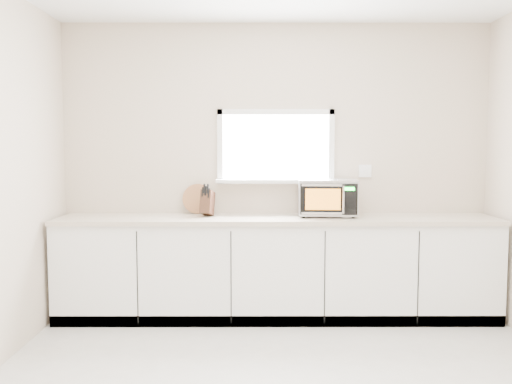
{
  "coord_description": "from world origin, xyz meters",
  "views": [
    {
      "loc": [
        -0.2,
        -3.14,
        1.55
      ],
      "look_at": [
        -0.19,
        1.55,
        1.16
      ],
      "focal_mm": 38.0,
      "sensor_mm": 36.0,
      "label": 1
    }
  ],
  "objects": [
    {
      "name": "cutting_board",
      "position": [
        -0.74,
        1.94,
        1.06
      ],
      "size": [
        0.28,
        0.07,
        0.28
      ],
      "primitive_type": "cylinder",
      "rotation": [
        1.4,
        0.0,
        0.0
      ],
      "color": "#AC6542",
      "rests_on": "countertop"
    },
    {
      "name": "coffee_grinder",
      "position": [
        0.62,
        1.66,
        1.02
      ],
      "size": [
        0.15,
        0.15,
        0.21
      ],
      "rotation": [
        0.0,
        0.0,
        0.34
      ],
      "color": "#A9ABB0",
      "rests_on": "countertop"
    },
    {
      "name": "knife_block",
      "position": [
        -0.63,
        1.75,
        1.05
      ],
      "size": [
        0.14,
        0.22,
        0.3
      ],
      "rotation": [
        0.0,
        0.0,
        -0.2
      ],
      "color": "#4A271A",
      "rests_on": "countertop"
    },
    {
      "name": "cabinets",
      "position": [
        0.0,
        1.7,
        0.44
      ],
      "size": [
        3.92,
        0.6,
        0.88
      ],
      "primitive_type": "cube",
      "color": "white",
      "rests_on": "ground"
    },
    {
      "name": "microwave",
      "position": [
        0.46,
        1.76,
        1.09
      ],
      "size": [
        0.54,
        0.46,
        0.33
      ],
      "rotation": [
        0.0,
        0.0,
        -0.06
      ],
      "color": "black",
      "rests_on": "countertop"
    },
    {
      "name": "back_wall",
      "position": [
        0.0,
        2.0,
        1.36
      ],
      "size": [
        4.0,
        0.17,
        2.7
      ],
      "color": "beige",
      "rests_on": "ground"
    },
    {
      "name": "countertop",
      "position": [
        0.0,
        1.69,
        0.9
      ],
      "size": [
        3.92,
        0.64,
        0.04
      ],
      "primitive_type": "cube",
      "color": "beige",
      "rests_on": "cabinets"
    }
  ]
}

